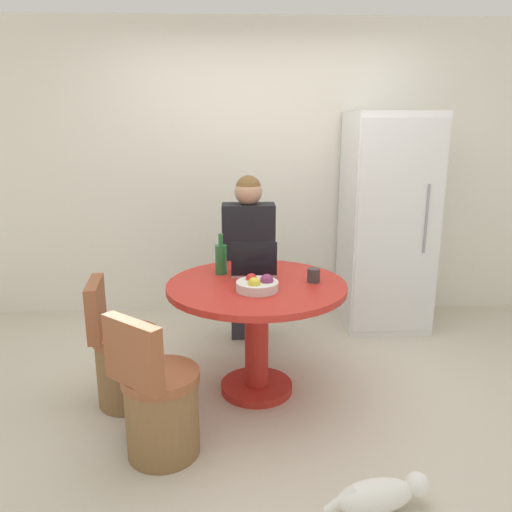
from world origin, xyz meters
The scene contains 13 objects.
ground_plane centered at (0.00, 0.00, 0.00)m, with size 12.00×12.00×0.00m, color beige.
wall_back centered at (0.00, 1.70, 1.30)m, with size 7.00×0.06×2.60m.
refrigerator centered at (1.07, 1.31, 0.91)m, with size 0.70×0.70×1.82m.
dining_table centered at (-0.08, 0.15, 0.56)m, with size 1.13×1.13×0.75m.
chair_left_side centered at (-0.91, 0.05, 0.28)m, with size 0.43×0.41×0.81m.
chair_near_left_corner centered at (-0.62, -0.49, 0.28)m, with size 0.47×0.47×0.81m.
person_seated centered at (-0.12, 0.94, 0.74)m, with size 0.40×0.37×1.35m.
laptop centered at (-0.10, 0.34, 0.80)m, with size 0.29×0.23×0.24m.
fruit_bowl centered at (-0.08, 0.01, 0.78)m, with size 0.25×0.25×0.10m.
coffee_cup centered at (0.28, 0.17, 0.79)m, with size 0.08×0.08×0.09m.
bottle centered at (-0.31, 0.37, 0.85)m, with size 0.08×0.08×0.27m.
cat centered at (0.44, -0.94, 0.08)m, with size 0.51×0.22×0.16m.
handbag centered at (-0.66, -0.35, 0.13)m, with size 0.30×0.14×0.26m.
Camera 1 is at (-0.20, -2.83, 1.71)m, focal length 35.00 mm.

